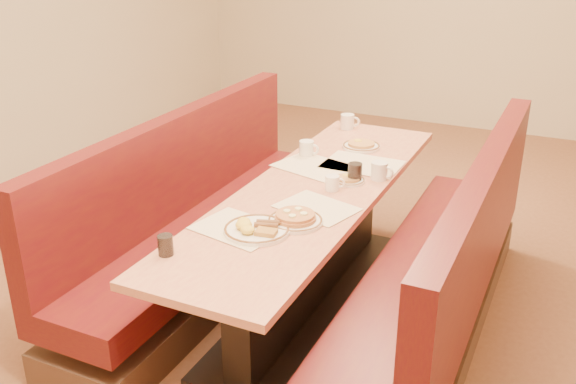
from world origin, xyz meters
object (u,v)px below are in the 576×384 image
at_px(booth_left, 202,227).
at_px(pancake_plate, 295,219).
at_px(coffee_mug_c, 380,171).
at_px(soda_tumbler_near, 165,245).
at_px(diner_table, 312,250).
at_px(coffee_mug_a, 333,183).
at_px(eggs_plate, 256,229).
at_px(coffee_mug_d, 348,121).
at_px(coffee_mug_b, 307,148).
at_px(soda_tumbler_mid, 355,173).
at_px(booth_right, 441,280).

distance_m(booth_left, pancake_plate, 1.02).
distance_m(coffee_mug_c, soda_tumbler_near, 1.37).
distance_m(diner_table, booth_left, 0.73).
bearing_deg(coffee_mug_a, booth_left, 162.06).
bearing_deg(eggs_plate, coffee_mug_d, 96.11).
distance_m(coffee_mug_b, soda_tumbler_near, 1.43).
bearing_deg(coffee_mug_b, pancake_plate, -74.25).
xyz_separation_m(booth_left, coffee_mug_c, (1.02, 0.28, 0.44)).
bearing_deg(eggs_plate, diner_table, 87.24).
xyz_separation_m(eggs_plate, coffee_mug_a, (0.13, 0.63, 0.02)).
bearing_deg(soda_tumbler_near, pancake_plate, 54.84).
xyz_separation_m(coffee_mug_b, soda_tumbler_near, (-0.04, -1.43, -0.00)).
height_order(pancake_plate, coffee_mug_c, coffee_mug_c).
height_order(coffee_mug_b, coffee_mug_d, coffee_mug_d).
bearing_deg(coffee_mug_a, soda_tumbler_mid, 48.34).
bearing_deg(coffee_mug_a, soda_tumbler_near, -130.93).
relative_size(eggs_plate, soda_tumbler_mid, 2.87).
relative_size(booth_right, soda_tumbler_mid, 23.07).
distance_m(eggs_plate, soda_tumbler_mid, 0.82).
bearing_deg(soda_tumbler_near, diner_table, 73.76).
bearing_deg(soda_tumbler_near, booth_left, 115.20).
relative_size(coffee_mug_d, soda_tumbler_mid, 1.21).
bearing_deg(eggs_plate, pancake_plate, 54.78).
relative_size(eggs_plate, soda_tumbler_near, 3.36).
relative_size(pancake_plate, soda_tumbler_near, 2.88).
relative_size(diner_table, eggs_plate, 8.04).
height_order(coffee_mug_b, soda_tumbler_near, coffee_mug_b).
height_order(pancake_plate, coffee_mug_b, coffee_mug_b).
xyz_separation_m(pancake_plate, coffee_mug_a, (0.01, 0.46, 0.02)).
distance_m(eggs_plate, coffee_mug_c, 0.94).
bearing_deg(booth_left, soda_tumbler_near, -64.80).
relative_size(booth_left, coffee_mug_b, 19.87).
height_order(booth_left, eggs_plate, booth_left).
bearing_deg(diner_table, pancake_plate, -77.85).
height_order(diner_table, coffee_mug_a, coffee_mug_a).
relative_size(booth_right, eggs_plate, 8.04).
bearing_deg(coffee_mug_c, eggs_plate, -102.78).
distance_m(coffee_mug_a, coffee_mug_c, 0.32).
bearing_deg(coffee_mug_b, coffee_mug_c, -23.86).
xyz_separation_m(coffee_mug_b, coffee_mug_d, (0.03, 0.64, 0.00)).
relative_size(diner_table, coffee_mug_a, 23.50).
distance_m(diner_table, booth_right, 0.73).
bearing_deg(coffee_mug_a, pancake_plate, -111.06).
height_order(booth_left, coffee_mug_c, booth_left).
distance_m(pancake_plate, coffee_mug_c, 0.74).
height_order(coffee_mug_a, soda_tumbler_near, soda_tumbler_near).
relative_size(booth_right, coffee_mug_a, 23.50).
bearing_deg(eggs_plate, soda_tumbler_near, -125.13).
height_order(pancake_plate, soda_tumbler_mid, soda_tumbler_mid).
bearing_deg(coffee_mug_c, booth_right, -25.67).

